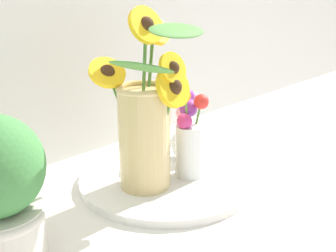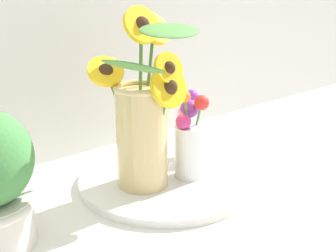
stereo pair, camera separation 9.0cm
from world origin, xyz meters
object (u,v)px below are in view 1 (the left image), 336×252
at_px(mason_jar_sunflowers, 146,122).
at_px(vase_bulb_right, 185,133).
at_px(vase_small_center, 189,139).
at_px(serving_tray, 168,177).

bearing_deg(mason_jar_sunflowers, vase_bulb_right, 14.00).
bearing_deg(vase_bulb_right, vase_small_center, -133.41).
xyz_separation_m(mason_jar_sunflowers, vase_small_center, (0.11, -0.03, -0.06)).
height_order(serving_tray, mason_jar_sunflowers, mason_jar_sunflowers).
height_order(mason_jar_sunflowers, vase_small_center, mason_jar_sunflowers).
relative_size(serving_tray, vase_small_center, 2.00).
bearing_deg(vase_bulb_right, serving_tray, -160.72).
xyz_separation_m(mason_jar_sunflowers, vase_bulb_right, (0.18, 0.04, -0.08)).
bearing_deg(vase_bulb_right, mason_jar_sunflowers, -166.00).
distance_m(mason_jar_sunflowers, vase_small_center, 0.13).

